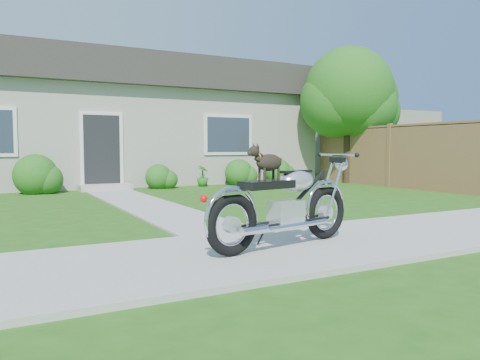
% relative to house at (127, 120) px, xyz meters
% --- Properties ---
extents(ground, '(80.00, 80.00, 0.00)m').
position_rel_house_xyz_m(ground, '(0.00, -11.99, -2.16)').
color(ground, '#235114').
rests_on(ground, ground).
extents(sidewalk, '(24.00, 2.20, 0.04)m').
position_rel_house_xyz_m(sidewalk, '(0.00, -11.99, -2.14)').
color(sidewalk, '#9E9B93').
rests_on(sidewalk, ground).
extents(walkway, '(1.20, 8.00, 0.03)m').
position_rel_house_xyz_m(walkway, '(-1.50, -6.99, -2.14)').
color(walkway, '#9E9B93').
rests_on(walkway, ground).
extents(house, '(12.60, 7.03, 4.50)m').
position_rel_house_xyz_m(house, '(0.00, 0.00, 0.00)').
color(house, '#A6A296').
rests_on(house, ground).
extents(fence, '(0.12, 6.62, 1.90)m').
position_rel_house_xyz_m(fence, '(6.30, -6.24, -1.22)').
color(fence, '#9D6E46').
rests_on(fence, ground).
extents(tree_near, '(2.95, 2.94, 4.51)m').
position_rel_house_xyz_m(tree_near, '(6.40, -4.48, 0.74)').
color(tree_near, '#3D2B1C').
rests_on(tree_near, ground).
extents(tree_far, '(3.02, 3.02, 4.63)m').
position_rel_house_xyz_m(tree_far, '(8.85, -2.25, 0.81)').
color(tree_far, '#3D2B1C').
rests_on(tree_far, ground).
extents(shrub_row, '(10.59, 1.10, 1.10)m').
position_rel_house_xyz_m(shrub_row, '(-0.86, -3.49, -1.76)').
color(shrub_row, '#255F19').
rests_on(shrub_row, ground).
extents(potted_plant_left, '(0.74, 0.76, 0.64)m').
position_rel_house_xyz_m(potted_plant_left, '(-3.19, -3.44, -1.84)').
color(potted_plant_left, '#295315').
rests_on(potted_plant_left, ground).
extents(potted_plant_right, '(0.50, 0.50, 0.64)m').
position_rel_house_xyz_m(potted_plant_right, '(1.41, -3.44, -1.84)').
color(potted_plant_right, '#256E1E').
rests_on(potted_plant_right, ground).
extents(motorcycle_with_dog, '(2.20, 0.76, 1.17)m').
position_rel_house_xyz_m(motorcycle_with_dog, '(-1.25, -12.05, -1.61)').
color(motorcycle_with_dog, black).
rests_on(motorcycle_with_dog, sidewalk).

